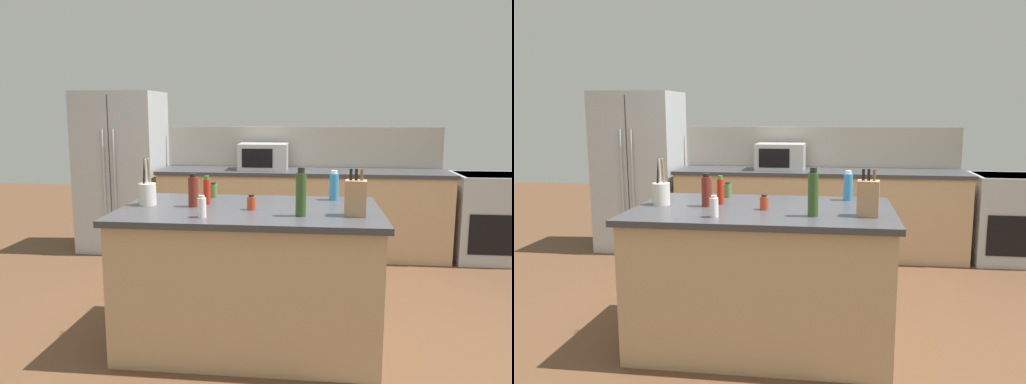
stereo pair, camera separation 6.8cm
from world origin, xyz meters
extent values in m
plane|color=brown|center=(0.00, 0.00, 0.00)|extent=(14.00, 14.00, 0.00)
cube|color=tan|center=(0.30, 2.20, 0.45)|extent=(3.10, 0.62, 0.90)
cube|color=#38383D|center=(0.30, 2.20, 0.92)|extent=(3.14, 0.66, 0.04)
cube|color=#B2A899|center=(0.30, 2.52, 1.17)|extent=(3.10, 0.03, 0.46)
cube|color=tan|center=(0.00, 0.00, 0.45)|extent=(1.66, 0.97, 0.90)
cube|color=#38383D|center=(0.00, 0.00, 0.92)|extent=(1.72, 1.03, 0.04)
cube|color=#ADB2B7|center=(-1.76, 2.25, 0.90)|extent=(0.90, 0.72, 1.79)
cube|color=#2D2D2D|center=(-1.76, 1.89, 0.90)|extent=(0.01, 0.00, 1.70)
cylinder|color=#ADB2B7|center=(-1.82, 1.87, 0.90)|extent=(0.02, 0.02, 0.99)
cylinder|color=#ADB2B7|center=(-1.70, 1.87, 0.90)|extent=(0.02, 0.02, 0.99)
cube|color=#ADB2B7|center=(2.29, 2.20, 0.46)|extent=(0.76, 0.64, 0.92)
cube|color=black|center=(2.29, 1.88, 0.35)|extent=(0.61, 0.01, 0.41)
cube|color=black|center=(2.29, 2.20, 0.91)|extent=(0.68, 0.58, 0.02)
cube|color=#ADB2B7|center=(-0.13, 2.20, 1.08)|extent=(0.53, 0.38, 0.29)
cube|color=black|center=(-0.18, 2.01, 1.08)|extent=(0.33, 0.01, 0.20)
cube|color=#A87C54|center=(0.67, -0.18, 1.05)|extent=(0.14, 0.11, 0.22)
cylinder|color=black|center=(0.64, -0.18, 1.20)|extent=(0.02, 0.02, 0.07)
cylinder|color=black|center=(0.67, -0.18, 1.20)|extent=(0.02, 0.02, 0.07)
cylinder|color=brown|center=(0.71, -0.19, 1.20)|extent=(0.02, 0.02, 0.07)
cylinder|color=beige|center=(-0.71, 0.02, 1.02)|extent=(0.12, 0.12, 0.15)
cylinder|color=olive|center=(-0.69, 0.03, 1.17)|extent=(0.01, 0.05, 0.18)
cylinder|color=black|center=(-0.73, 0.02, 1.17)|extent=(0.01, 0.05, 0.18)
cylinder|color=#B2B2B7|center=(-0.71, 0.00, 1.17)|extent=(0.01, 0.03, 0.18)
cylinder|color=#2D4C1E|center=(0.34, -0.23, 1.07)|extent=(0.07, 0.07, 0.27)
cylinder|color=black|center=(0.34, -0.23, 1.22)|extent=(0.04, 0.04, 0.03)
cylinder|color=#B73D1E|center=(0.02, -0.06, 0.98)|extent=(0.06, 0.06, 0.09)
cylinder|color=black|center=(0.02, -0.06, 1.03)|extent=(0.04, 0.04, 0.02)
cylinder|color=#3384BC|center=(0.56, 0.37, 1.04)|extent=(0.07, 0.07, 0.19)
cylinder|color=white|center=(0.56, 0.37, 1.14)|extent=(0.04, 0.04, 0.02)
cylinder|color=silver|center=(-0.25, -0.33, 1.00)|extent=(0.05, 0.05, 0.12)
cylinder|color=#B2B2B7|center=(-0.25, -0.33, 1.07)|extent=(0.03, 0.03, 0.02)
cylinder|color=red|center=(-0.31, 0.10, 1.03)|extent=(0.05, 0.05, 0.18)
cylinder|color=green|center=(-0.31, 0.10, 1.13)|extent=(0.03, 0.03, 0.02)
cylinder|color=maroon|center=(-0.38, 0.00, 1.04)|extent=(0.07, 0.07, 0.20)
cylinder|color=black|center=(-0.38, 0.00, 1.15)|extent=(0.04, 0.04, 0.02)
cylinder|color=#567038|center=(-0.32, 0.37, 0.99)|extent=(0.06, 0.06, 0.10)
cylinder|color=black|center=(-0.32, 0.37, 1.05)|extent=(0.04, 0.04, 0.02)
camera|label=1|loc=(0.41, -3.23, 1.57)|focal=35.00mm
camera|label=2|loc=(0.47, -3.22, 1.57)|focal=35.00mm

